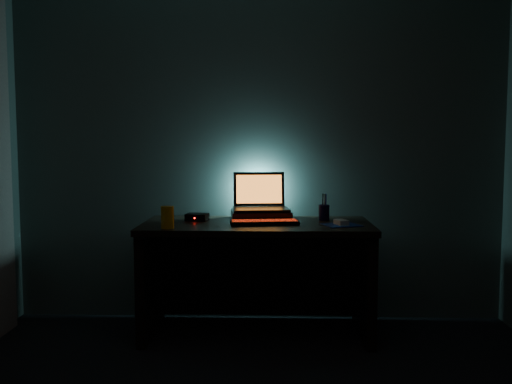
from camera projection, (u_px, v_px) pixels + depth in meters
room at (245, 151)px, 2.09m from camera, size 3.50×4.00×2.50m
desk at (257, 260)px, 3.82m from camera, size 1.50×0.70×0.75m
riser at (261, 215)px, 3.91m from camera, size 0.43×0.34×0.06m
laptop at (260, 201)px, 3.95m from camera, size 0.41×0.32×0.26m
keyboard at (265, 222)px, 3.68m from camera, size 0.45×0.19×0.03m
mousepad at (341, 225)px, 3.64m from camera, size 0.27×0.26×0.00m
mouse at (341, 222)px, 3.63m from camera, size 0.09×0.12×0.03m
pen_cup at (324, 213)px, 3.86m from camera, size 0.09×0.09×0.10m
juice_glass at (167, 217)px, 3.50m from camera, size 0.09×0.09×0.14m
router at (197, 217)px, 3.85m from camera, size 0.16×0.13×0.05m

